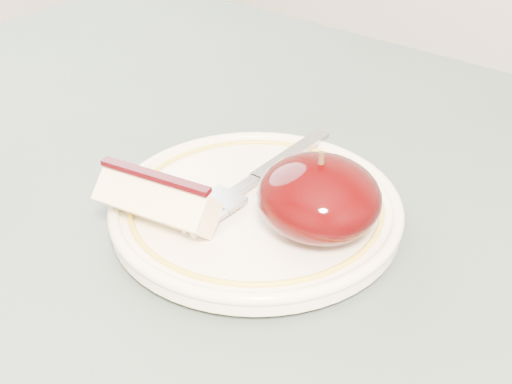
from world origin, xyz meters
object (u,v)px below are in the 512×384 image
Objects in this scene: apple_half at (319,197)px; plate at (256,209)px; table at (142,343)px; fork at (255,179)px.

plate is at bearing -178.90° from apple_half.
plate is at bearing 57.74° from table.
apple_half is at bearing 1.10° from plate.
fork is at bearing 130.29° from plate.
fork is (-0.02, 0.02, 0.01)m from plate.
apple_half reaches higher than plate.
apple_half reaches higher than table.
plate is 0.03m from fork.
fork is (0.03, 0.10, 0.11)m from table.
plate is 0.06m from apple_half.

